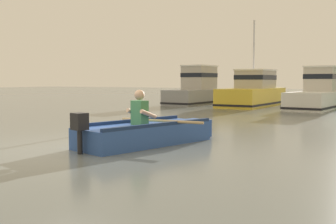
{
  "coord_description": "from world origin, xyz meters",
  "views": [
    {
      "loc": [
        5.84,
        -6.33,
        1.39
      ],
      "look_at": [
        0.54,
        3.14,
        0.55
      ],
      "focal_mm": 43.91,
      "sensor_mm": 36.0,
      "label": 1
    }
  ],
  "objects": [
    {
      "name": "moored_boat_grey",
      "position": [
        -4.32,
        15.31,
        0.83
      ],
      "size": [
        2.13,
        4.8,
        2.26
      ],
      "color": "gray",
      "rests_on": "ground"
    },
    {
      "name": "rowboat_with_person",
      "position": [
        1.1,
        1.21,
        0.25
      ],
      "size": [
        2.19,
        3.68,
        1.19
      ],
      "color": "#2D519E",
      "rests_on": "ground"
    },
    {
      "name": "moored_boat_white",
      "position": [
        2.54,
        15.61,
        0.77
      ],
      "size": [
        2.5,
        6.82,
        2.1
      ],
      "color": "white",
      "rests_on": "ground"
    },
    {
      "name": "ground_plane",
      "position": [
        0.0,
        0.0,
        0.0
      ],
      "size": [
        120.0,
        120.0,
        0.0
      ],
      "primitive_type": "plane",
      "color": "slate"
    },
    {
      "name": "moored_boat_yellow",
      "position": [
        -0.94,
        15.21,
        0.75
      ],
      "size": [
        2.31,
        5.56,
        4.58
      ],
      "color": "gold",
      "rests_on": "ground"
    }
  ]
}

